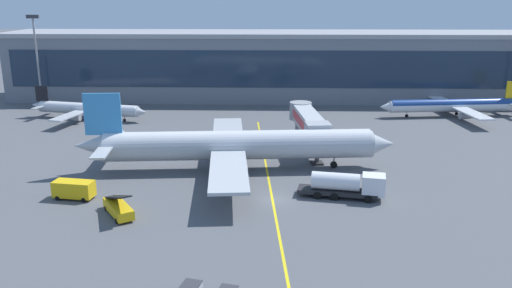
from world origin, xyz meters
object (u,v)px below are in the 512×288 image
belt_loader (118,207)px  commuter_jet_near (453,105)px  main_airliner (237,145)px  commuter_jet_far (88,109)px  fuel_tanker (347,185)px  crew_van (75,189)px

belt_loader → commuter_jet_near: commuter_jet_near is taller
main_airliner → belt_loader: 21.37m
commuter_jet_far → fuel_tanker: bearing=-41.7°
crew_van → belt_loader: 8.58m
main_airliner → fuel_tanker: 18.20m
commuter_jet_far → commuter_jet_near: commuter_jet_near is taller
fuel_tanker → commuter_jet_far: bearing=138.3°
belt_loader → commuter_jet_far: size_ratio=0.25×
crew_van → commuter_jet_far: commuter_jet_far is taller
belt_loader → commuter_jet_far: 52.74m
fuel_tanker → crew_van: (-34.17, -1.32, -0.43)m
commuter_jet_near → crew_van: bearing=-142.3°
main_airliner → commuter_jet_far: main_airliner is taller
fuel_tanker → commuter_jet_far: commuter_jet_far is taller
fuel_tanker → commuter_jet_far: (-47.46, 42.35, 0.48)m
commuter_jet_far → belt_loader: bearing=-67.4°
belt_loader → commuter_jet_far: bearing=112.6°
crew_van → commuter_jet_far: size_ratio=0.20×
main_airliner → crew_van: (-19.57, -11.99, -2.44)m
fuel_tanker → commuter_jet_near: commuter_jet_near is taller
main_airliner → crew_van: main_airliner is taller
commuter_jet_far → commuter_jet_near: bearing=3.7°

